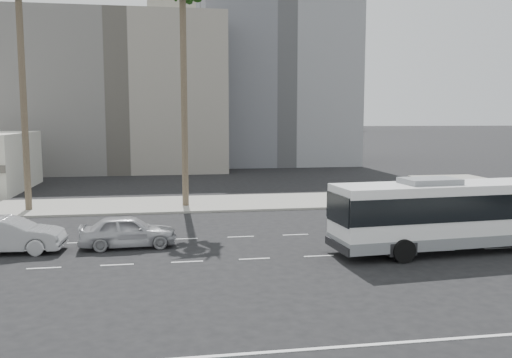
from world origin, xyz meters
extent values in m
plane|color=black|center=(0.00, 0.00, 0.00)|extent=(700.00, 700.00, 0.00)
cube|color=gray|center=(0.00, 15.50, 0.07)|extent=(120.00, 7.00, 0.15)
cube|color=slate|center=(-12.00, 45.00, 9.00)|extent=(24.00, 18.00, 18.00)
cube|color=slate|center=(8.00, 52.00, 13.00)|extent=(20.00, 20.00, 26.00)
cube|color=#BAB29C|center=(-2.00, 250.00, 22.00)|extent=(42.00, 42.00, 44.00)
cube|color=#BAB29C|center=(-2.00, 250.00, 60.00)|extent=(26.00, 26.00, 32.00)
cube|color=#53575C|center=(45.00, 230.00, 35.00)|extent=(26.00, 26.00, 70.00)
cube|color=#53575C|center=(70.00, 260.00, 30.00)|extent=(22.00, 22.00, 60.00)
cube|color=white|center=(6.81, -0.03, 1.89)|extent=(12.37, 3.63, 2.73)
cube|color=black|center=(6.81, -0.03, 2.26)|extent=(12.43, 3.70, 1.16)
cube|color=slate|center=(6.81, -0.03, 0.68)|extent=(12.39, 3.67, 0.53)
cube|color=slate|center=(5.23, -0.03, 3.36)|extent=(2.65, 1.88, 0.32)
cylinder|color=black|center=(3.23, -1.38, 0.53)|extent=(1.05, 0.32, 1.05)
cylinder|color=black|center=(3.23, 1.32, 0.53)|extent=(1.05, 0.32, 1.05)
imported|color=#AFAEB3|center=(-8.74, 3.24, 0.80)|extent=(2.07, 4.74, 1.59)
imported|color=#A5A6A9|center=(-14.24, 3.03, 0.84)|extent=(2.02, 5.20, 1.69)
cylinder|color=brown|center=(-5.56, 14.45, 7.42)|extent=(0.41, 0.41, 14.83)
cylinder|color=brown|center=(-16.06, 14.38, 7.54)|extent=(0.47, 0.47, 15.08)
camera|label=1|loc=(-6.75, -23.01, 6.34)|focal=37.34mm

